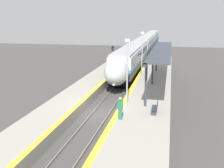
{
  "coord_description": "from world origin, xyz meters",
  "views": [
    {
      "loc": [
        5.62,
        -22.17,
        8.05
      ],
      "look_at": [
        0.57,
        1.85,
        2.24
      ],
      "focal_mm": 45.0,
      "sensor_mm": 36.0,
      "label": 1
    }
  ],
  "objects_px": {
    "railway_signal": "(113,57)",
    "lamppost_mid": "(142,52)",
    "platform_bench": "(156,107)",
    "person_waiting": "(120,108)",
    "train": "(145,45)",
    "lamppost_near": "(127,69)"
  },
  "relations": [
    {
      "from": "railway_signal",
      "to": "lamppost_mid",
      "type": "height_order",
      "value": "lamppost_mid"
    },
    {
      "from": "railway_signal",
      "to": "platform_bench",
      "type": "bearing_deg",
      "value": -68.68
    },
    {
      "from": "platform_bench",
      "to": "person_waiting",
      "type": "distance_m",
      "value": 3.06
    },
    {
      "from": "person_waiting",
      "to": "railway_signal",
      "type": "xyz_separation_m",
      "value": [
        -4.76,
        20.23,
        0.8
      ]
    },
    {
      "from": "person_waiting",
      "to": "lamppost_near",
      "type": "distance_m",
      "value": 3.79
    },
    {
      "from": "person_waiting",
      "to": "railway_signal",
      "type": "height_order",
      "value": "railway_signal"
    },
    {
      "from": "person_waiting",
      "to": "railway_signal",
      "type": "distance_m",
      "value": 20.79
    },
    {
      "from": "person_waiting",
      "to": "lamppost_near",
      "type": "height_order",
      "value": "lamppost_near"
    },
    {
      "from": "lamppost_mid",
      "to": "lamppost_near",
      "type": "bearing_deg",
      "value": -90.0
    },
    {
      "from": "lamppost_near",
      "to": "lamppost_mid",
      "type": "xyz_separation_m",
      "value": [
        0.0,
        11.44,
        0.0
      ]
    },
    {
      "from": "platform_bench",
      "to": "lamppost_mid",
      "type": "relative_size",
      "value": 0.26
    },
    {
      "from": "train",
      "to": "lamppost_mid",
      "type": "xyz_separation_m",
      "value": [
        2.28,
        -28.46,
        1.79
      ]
    },
    {
      "from": "lamppost_near",
      "to": "lamppost_mid",
      "type": "distance_m",
      "value": 11.44
    },
    {
      "from": "lamppost_near",
      "to": "lamppost_mid",
      "type": "height_order",
      "value": "same"
    },
    {
      "from": "platform_bench",
      "to": "lamppost_near",
      "type": "relative_size",
      "value": 0.26
    },
    {
      "from": "train",
      "to": "lamppost_near",
      "type": "distance_m",
      "value": 40.0
    },
    {
      "from": "person_waiting",
      "to": "lamppost_mid",
      "type": "distance_m",
      "value": 14.64
    },
    {
      "from": "person_waiting",
      "to": "train",
      "type": "bearing_deg",
      "value": 93.03
    },
    {
      "from": "lamppost_mid",
      "to": "platform_bench",
      "type": "bearing_deg",
      "value": -79.22
    },
    {
      "from": "person_waiting",
      "to": "lamppost_mid",
      "type": "xyz_separation_m",
      "value": [
        0.01,
        14.46,
        2.3
      ]
    },
    {
      "from": "train",
      "to": "person_waiting",
      "type": "relative_size",
      "value": 41.88
    },
    {
      "from": "person_waiting",
      "to": "lamppost_near",
      "type": "xyz_separation_m",
      "value": [
        0.01,
        3.02,
        2.3
      ]
    }
  ]
}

